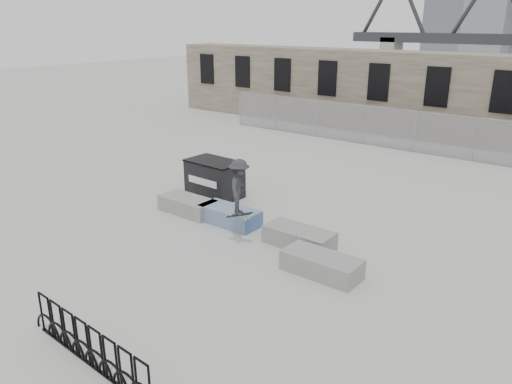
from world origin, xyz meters
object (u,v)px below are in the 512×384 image
at_px(planter_far_left, 188,205).
at_px(skateboarder, 239,187).
at_px(planter_center_left, 229,215).
at_px(dumpster, 215,178).
at_px(planter_center_right, 299,237).
at_px(bike_rack, 89,346).
at_px(planter_offset, 321,264).

height_order(planter_far_left, skateboarder, skateboarder).
xyz_separation_m(planter_center_left, dumpster, (-2.15, 1.66, 0.39)).
xyz_separation_m(planter_center_right, skateboarder, (-1.35, -1.01, 1.47)).
distance_m(planter_far_left, bike_rack, 7.89).
relative_size(planter_center_left, planter_offset, 1.00).
height_order(planter_center_left, bike_rack, bike_rack).
height_order(planter_offset, bike_rack, bike_rack).
height_order(dumpster, skateboarder, skateboarder).
distance_m(planter_offset, skateboarder, 3.08).
relative_size(planter_offset, bike_rack, 0.50).
bearing_deg(planter_center_right, dumpster, 160.48).
height_order(planter_center_left, dumpster, dumpster).
xyz_separation_m(planter_far_left, skateboarder, (3.01, -0.91, 1.47)).
relative_size(planter_offset, dumpster, 0.97).
bearing_deg(planter_center_left, planter_center_right, -0.92).
height_order(planter_center_right, skateboarder, skateboarder).
height_order(planter_center_right, bike_rack, bike_rack).
bearing_deg(planter_far_left, dumpster, 103.66).
bearing_deg(dumpster, planter_offset, -22.08).
distance_m(planter_center_left, bike_rack, 7.25).
relative_size(dumpster, skateboarder, 1.19).
bearing_deg(planter_far_left, skateboarder, -16.75).
xyz_separation_m(planter_far_left, dumpster, (-0.44, 1.80, 0.39)).
height_order(bike_rack, skateboarder, skateboarder).
distance_m(planter_offset, bike_rack, 5.91).
bearing_deg(planter_offset, skateboarder, 179.27).
xyz_separation_m(planter_far_left, planter_center_right, (4.36, 0.10, 0.00)).
bearing_deg(bike_rack, planter_offset, 75.34).
height_order(planter_center_left, planter_offset, same).
bearing_deg(planter_center_left, bike_rack, -69.69).
xyz_separation_m(planter_center_left, planter_center_right, (2.65, -0.04, 0.00)).
distance_m(planter_center_right, skateboarder, 2.24).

